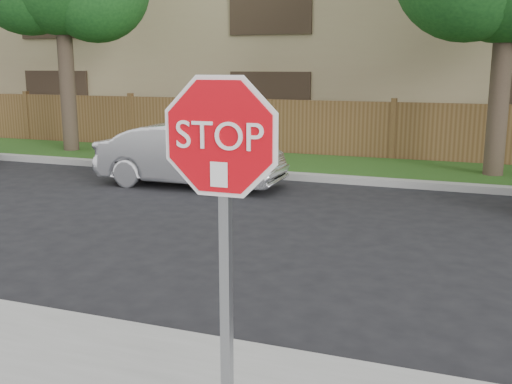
% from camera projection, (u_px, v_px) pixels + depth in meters
% --- Properties ---
extents(ground, '(90.00, 90.00, 0.00)m').
position_uv_depth(ground, '(217.00, 346.00, 5.56)').
color(ground, black).
rests_on(ground, ground).
extents(far_curb, '(70.00, 0.30, 0.15)m').
position_uv_depth(far_curb, '(370.00, 181.00, 13.02)').
color(far_curb, gray).
rests_on(far_curb, ground).
extents(grass_strip, '(70.00, 3.00, 0.12)m').
position_uv_depth(grass_strip, '(382.00, 170.00, 14.53)').
color(grass_strip, '#1E4714').
rests_on(grass_strip, ground).
extents(fence, '(70.00, 0.12, 1.60)m').
position_uv_depth(fence, '(393.00, 132.00, 15.84)').
color(fence, '#50361C').
rests_on(fence, ground).
extents(apartment_building, '(35.20, 9.20, 7.20)m').
position_uv_depth(apartment_building, '(419.00, 36.00, 20.40)').
color(apartment_building, tan).
rests_on(apartment_building, ground).
extents(stop_sign, '(1.01, 0.13, 2.55)m').
position_uv_depth(stop_sign, '(222.00, 190.00, 3.58)').
color(stop_sign, gray).
rests_on(stop_sign, sidewalk_near).
extents(sedan_left, '(4.03, 1.47, 1.32)m').
position_uv_depth(sedan_left, '(190.00, 156.00, 12.77)').
color(sedan_left, silver).
rests_on(sedan_left, ground).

